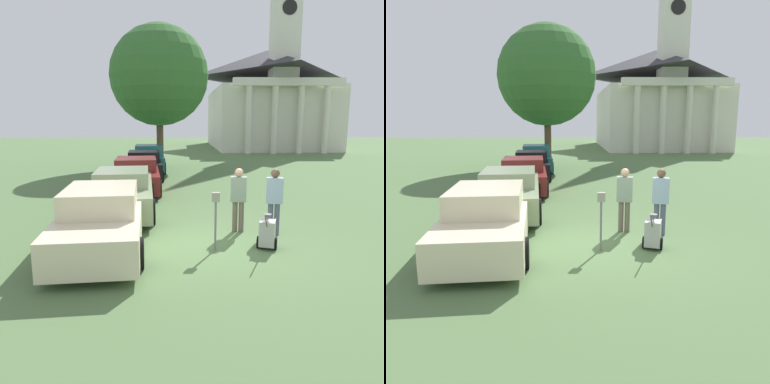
# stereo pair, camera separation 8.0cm
# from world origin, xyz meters

# --- Properties ---
(ground_plane) EXTENTS (120.00, 120.00, 0.00)m
(ground_plane) POSITION_xyz_m (0.00, 0.00, 0.00)
(ground_plane) COLOR #517042
(parked_car_cream) EXTENTS (2.31, 5.42, 1.47)m
(parked_car_cream) POSITION_xyz_m (-2.82, 0.06, 0.68)
(parked_car_cream) COLOR beige
(parked_car_cream) RESTS_ON ground_plane
(parked_car_sage) EXTENTS (2.35, 5.36, 1.44)m
(parked_car_sage) POSITION_xyz_m (-2.82, 3.41, 0.69)
(parked_car_sage) COLOR gray
(parked_car_sage) RESTS_ON ground_plane
(parked_car_maroon) EXTENTS (2.34, 5.00, 1.45)m
(parked_car_maroon) POSITION_xyz_m (-2.82, 7.27, 0.67)
(parked_car_maroon) COLOR maroon
(parked_car_maroon) RESTS_ON ground_plane
(parked_car_black) EXTENTS (2.21, 4.79, 1.45)m
(parked_car_black) POSITION_xyz_m (-2.82, 10.88, 0.67)
(parked_car_black) COLOR black
(parked_car_black) RESTS_ON ground_plane
(parked_car_teal) EXTENTS (2.22, 5.21, 1.57)m
(parked_car_teal) POSITION_xyz_m (-2.82, 13.83, 0.72)
(parked_car_teal) COLOR #23666B
(parked_car_teal) RESTS_ON ground_plane
(parking_meter) EXTENTS (0.18, 0.09, 1.38)m
(parking_meter) POSITION_xyz_m (-0.13, -0.41, 0.96)
(parking_meter) COLOR slate
(parking_meter) RESTS_ON ground_plane
(person_worker) EXTENTS (0.45, 0.30, 1.75)m
(person_worker) POSITION_xyz_m (0.63, 1.06, 1.00)
(person_worker) COLOR #665B4C
(person_worker) RESTS_ON ground_plane
(person_supervisor) EXTENTS (0.45, 0.29, 1.77)m
(person_supervisor) POSITION_xyz_m (1.53, 0.76, 1.02)
(person_supervisor) COLOR #515670
(person_supervisor) RESTS_ON ground_plane
(equipment_cart) EXTENTS (0.53, 1.00, 1.00)m
(equipment_cart) POSITION_xyz_m (1.11, -0.33, 0.39)
(equipment_cart) COLOR #B2B2AD
(equipment_cart) RESTS_ON ground_plane
(church) EXTENTS (12.13, 18.27, 21.99)m
(church) POSITION_xyz_m (8.92, 34.51, 5.56)
(church) COLOR silver
(church) RESTS_ON ground_plane
(shade_tree) EXTENTS (6.19, 6.19, 8.86)m
(shade_tree) POSITION_xyz_m (-2.21, 15.60, 5.75)
(shade_tree) COLOR brown
(shade_tree) RESTS_ON ground_plane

